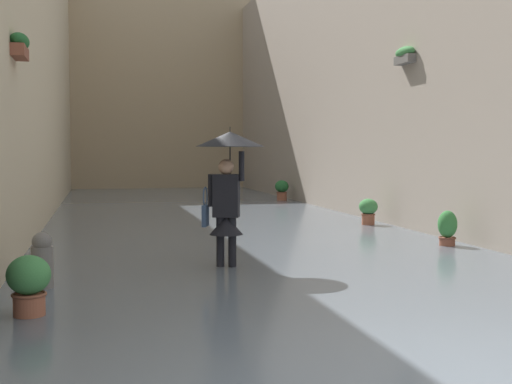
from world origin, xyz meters
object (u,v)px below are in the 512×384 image
potted_plant_far_left (368,211)px  potted_plant_near_left (282,190)px  mooring_bollard (42,265)px  potted_plant_mid_left (447,230)px  person_wading (228,172)px  potted_plant_mid_right (29,286)px

potted_plant_far_left → potted_plant_near_left: bearing=-90.5°
mooring_bollard → potted_plant_near_left: bearing=-116.9°
potted_plant_mid_left → potted_plant_near_left: size_ratio=0.92×
potted_plant_mid_left → potted_plant_near_left: bearing=-90.1°
potted_plant_near_left → potted_plant_far_left: 7.77m
person_wading → potted_plant_mid_left: bearing=-163.8°
potted_plant_near_left → mooring_bollard: bearing=63.1°
potted_plant_mid_left → potted_plant_far_left: potted_plant_mid_left is taller
person_wading → potted_plant_mid_right: (2.58, 2.41, -1.10)m
potted_plant_mid_left → mooring_bollard: mooring_bollard is taller
potted_plant_near_left → potted_plant_mid_right: bearing=65.3°
potted_plant_far_left → mooring_bollard: 8.91m
potted_plant_far_left → potted_plant_mid_left: bearing=90.8°
person_wading → potted_plant_mid_right: 3.69m
person_wading → potted_plant_far_left: 6.48m
person_wading → potted_plant_far_left: person_wading is taller
potted_plant_mid_right → person_wading: bearing=-136.9°
mooring_bollard → potted_plant_far_left: bearing=-139.8°
potted_plant_mid_right → potted_plant_near_left: (-6.89, -14.95, 0.04)m
potted_plant_mid_left → person_wading: bearing=16.2°
potted_plant_mid_right → potted_plant_far_left: size_ratio=1.04×
person_wading → mooring_bollard: person_wading is taller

